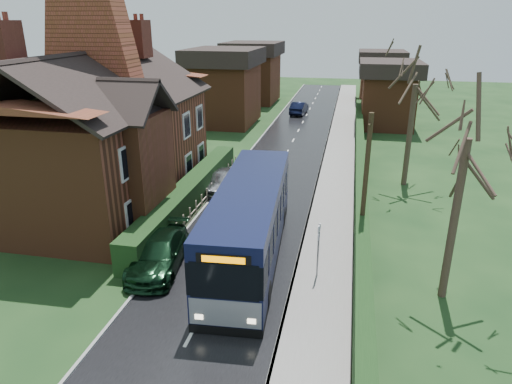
% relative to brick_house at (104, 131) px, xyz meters
% --- Properties ---
extents(ground, '(140.00, 140.00, 0.00)m').
position_rel_brick_house_xyz_m(ground, '(8.73, -4.78, -4.38)').
color(ground, '#29491F').
rests_on(ground, ground).
extents(road, '(6.00, 100.00, 0.02)m').
position_rel_brick_house_xyz_m(road, '(8.73, 5.22, -4.37)').
color(road, black).
rests_on(road, ground).
extents(pavement, '(2.50, 100.00, 0.14)m').
position_rel_brick_house_xyz_m(pavement, '(12.98, 5.22, -4.31)').
color(pavement, slate).
rests_on(pavement, ground).
extents(kerb_right, '(0.12, 100.00, 0.14)m').
position_rel_brick_house_xyz_m(kerb_right, '(11.78, 5.22, -4.31)').
color(kerb_right, gray).
rests_on(kerb_right, ground).
extents(kerb_left, '(0.12, 100.00, 0.10)m').
position_rel_brick_house_xyz_m(kerb_left, '(5.68, 5.22, -4.33)').
color(kerb_left, gray).
rests_on(kerb_left, ground).
extents(front_hedge, '(1.20, 16.00, 1.60)m').
position_rel_brick_house_xyz_m(front_hedge, '(4.83, 0.22, -3.58)').
color(front_hedge, black).
rests_on(front_hedge, ground).
extents(picket_fence, '(0.10, 16.00, 0.90)m').
position_rel_brick_house_xyz_m(picket_fence, '(5.58, 0.22, -3.93)').
color(picket_fence, tan).
rests_on(picket_fence, ground).
extents(right_wall_hedge, '(0.60, 50.00, 1.80)m').
position_rel_brick_house_xyz_m(right_wall_hedge, '(14.53, 5.22, -3.36)').
color(right_wall_hedge, brown).
rests_on(right_wall_hedge, ground).
extents(brick_house, '(9.30, 14.60, 10.30)m').
position_rel_brick_house_xyz_m(brick_house, '(0.00, 0.00, 0.00)').
color(brick_house, brown).
rests_on(brick_house, ground).
extents(bus, '(3.43, 11.72, 3.51)m').
position_rel_brick_house_xyz_m(bus, '(9.55, -4.82, -2.63)').
color(bus, black).
rests_on(bus, ground).
extents(car_silver, '(2.31, 4.37, 1.42)m').
position_rel_brick_house_xyz_m(car_silver, '(5.93, 3.27, -3.67)').
color(car_silver, '#A3A2A7').
rests_on(car_silver, ground).
extents(car_green, '(2.60, 5.13, 1.43)m').
position_rel_brick_house_xyz_m(car_green, '(5.83, -6.56, -3.66)').
color(car_green, black).
rests_on(car_green, ground).
extents(car_distant, '(1.82, 4.45, 1.43)m').
position_rel_brick_house_xyz_m(car_distant, '(7.80, 29.64, -3.66)').
color(car_distant, black).
rests_on(car_distant, ground).
extents(bus_stop_sign, '(0.10, 0.38, 2.53)m').
position_rel_brick_house_xyz_m(bus_stop_sign, '(12.73, -6.04, -2.71)').
color(bus_stop_sign, slate).
rests_on(bus_stop_sign, ground).
extents(telegraph_pole, '(0.25, 0.84, 6.58)m').
position_rel_brick_house_xyz_m(telegraph_pole, '(14.53, -2.99, -1.04)').
color(telegraph_pole, black).
rests_on(telegraph_pole, ground).
extents(tree_right_near, '(4.26, 4.26, 9.20)m').
position_rel_brick_house_xyz_m(tree_right_near, '(17.73, -6.34, 2.50)').
color(tree_right_near, '#3D2C24').
rests_on(tree_right_near, ground).
extents(tree_right_far, '(4.86, 4.86, 9.39)m').
position_rel_brick_house_xyz_m(tree_right_far, '(17.48, 7.03, 2.64)').
color(tree_right_far, '#3A2D22').
rests_on(tree_right_far, ground).
extents(tree_house_side, '(4.41, 4.41, 10.02)m').
position_rel_brick_house_xyz_m(tree_house_side, '(-4.58, 10.40, 3.11)').
color(tree_house_side, '#372B20').
rests_on(tree_house_side, ground).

